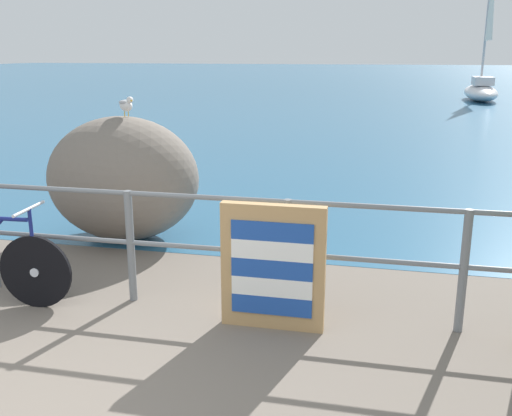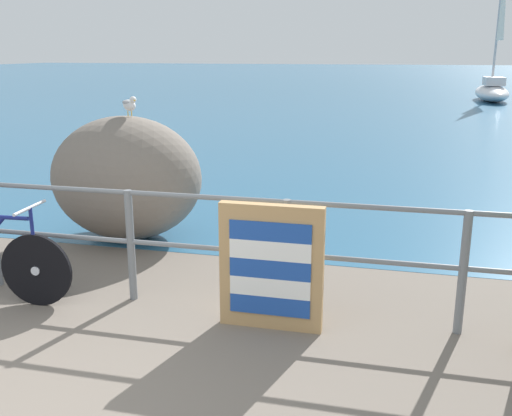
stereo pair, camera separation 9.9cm
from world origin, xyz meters
The scene contains 7 objects.
ground_plane centered at (0.00, 20.00, -0.05)m, with size 120.00×120.00×0.10m, color #6B6056.
sea_surface centered at (0.00, 48.30, 0.00)m, with size 120.00×90.00×0.01m, color #285B7F.
promenade_railing centered at (0.00, 2.03, 0.64)m, with size 8.52×0.07×1.02m.
folded_deckchair_stack centered at (1.33, 1.78, 0.52)m, with size 0.84×0.10×1.04m.
breakwater_boulder_main centered at (-0.83, 3.70, 0.73)m, with size 1.81×1.45×1.46m.
seagull centered at (-0.73, 3.68, 1.60)m, with size 0.30×0.28×0.23m.
sailboat centered at (6.26, 25.34, 0.71)m, with size 1.30×4.40×6.16m.
Camera 1 is at (2.14, -2.50, 2.20)m, focal length 40.74 mm.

